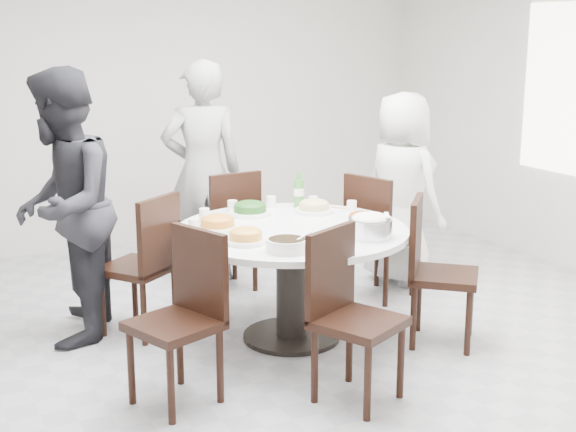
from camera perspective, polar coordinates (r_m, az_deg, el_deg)
name	(u,v)px	position (r m, az deg, el deg)	size (l,w,h in m)	color
floor	(278,352)	(5.14, -0.72, -9.66)	(6.00, 6.00, 0.01)	#A6A6AB
wall_back	(131,94)	(7.56, -11.13, 8.51)	(6.00, 0.01, 2.80)	beige
dining_table	(292,284)	(5.23, 0.25, -4.86)	(1.50, 1.50, 0.75)	white
chair_ne	(382,236)	(6.06, 6.71, -1.39)	(0.42, 0.42, 0.95)	black
chair_n	(225,230)	(6.21, -4.52, -0.99)	(0.42, 0.42, 0.95)	black
chair_nw	(137,264)	(5.40, -10.66, -3.40)	(0.42, 0.42, 0.95)	black
chair_sw	(174,321)	(4.37, -8.11, -7.40)	(0.42, 0.42, 0.95)	black
chair_s	(359,319)	(4.37, 5.07, -7.28)	(0.42, 0.42, 0.95)	black
chair_se	(444,273)	(5.23, 11.06, -3.98)	(0.42, 0.42, 0.95)	black
diner_right	(402,189)	(6.37, 8.08, 1.92)	(0.74, 0.48, 1.52)	white
diner_middle	(202,172)	(6.38, -6.12, 3.11)	(0.64, 0.42, 1.76)	black
diner_left	(63,208)	(5.30, -15.70, 0.59)	(0.86, 0.67, 1.77)	black
dish_greens	(250,210)	(5.48, -2.71, 0.46)	(0.29, 0.29, 0.07)	white
dish_pale	(314,207)	(5.55, 1.87, 0.61)	(0.26, 0.26, 0.07)	white
dish_orange	(218,224)	(5.11, -5.03, -0.56)	(0.28, 0.28, 0.08)	white
dish_redbrown	(364,221)	(5.20, 5.45, -0.35)	(0.27, 0.27, 0.07)	white
dish_tofu	(246,237)	(4.78, -3.03, -1.53)	(0.26, 0.26, 0.07)	white
rice_bowl	(370,228)	(4.92, 5.86, -0.87)	(0.27, 0.27, 0.12)	silver
soup_bowl	(287,245)	(4.60, -0.09, -2.08)	(0.24, 0.24, 0.07)	white
beverage_bottle	(299,189)	(5.71, 0.78, 1.90)	(0.07, 0.07, 0.25)	#3C7E32
tea_cups	(248,204)	(5.63, -2.83, 0.84)	(0.07, 0.07, 0.08)	white
chopsticks	(251,207)	(5.69, -2.63, 0.61)	(0.24, 0.04, 0.01)	tan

